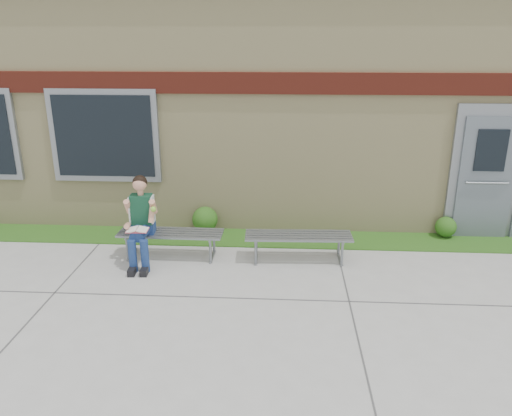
{
  "coord_description": "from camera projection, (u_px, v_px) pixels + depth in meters",
  "views": [
    {
      "loc": [
        0.11,
        -5.39,
        3.32
      ],
      "look_at": [
        -0.31,
        1.7,
        0.87
      ],
      "focal_mm": 35.0,
      "sensor_mm": 36.0,
      "label": 1
    }
  ],
  "objects": [
    {
      "name": "ground",
      "position": [
        273.0,
        319.0,
        6.18
      ],
      "size": [
        80.0,
        80.0,
        0.0
      ],
      "primitive_type": "plane",
      "color": "#9E9E99",
      "rests_on": "ground"
    },
    {
      "name": "grass_strip",
      "position": [
        277.0,
        239.0,
        8.63
      ],
      "size": [
        16.0,
        0.8,
        0.02
      ],
      "primitive_type": "cube",
      "color": "#315516",
      "rests_on": "ground"
    },
    {
      "name": "school_building",
      "position": [
        281.0,
        94.0,
        11.15
      ],
      "size": [
        16.2,
        6.22,
        4.2
      ],
      "color": "beige",
      "rests_on": "ground"
    },
    {
      "name": "bench_left",
      "position": [
        171.0,
        238.0,
        7.83
      ],
      "size": [
        1.64,
        0.48,
        0.42
      ],
      "rotation": [
        0.0,
        0.0,
        -0.01
      ],
      "color": "slate",
      "rests_on": "ground"
    },
    {
      "name": "bench_right",
      "position": [
        298.0,
        240.0,
        7.72
      ],
      "size": [
        1.66,
        0.51,
        0.43
      ],
      "rotation": [
        0.0,
        0.0,
        0.03
      ],
      "color": "slate",
      "rests_on": "ground"
    },
    {
      "name": "girl",
      "position": [
        141.0,
        220.0,
        7.54
      ],
      "size": [
        0.51,
        0.84,
        1.35
      ],
      "rotation": [
        0.0,
        0.0,
        0.05
      ],
      "color": "navy",
      "rests_on": "ground"
    },
    {
      "name": "shrub_mid",
      "position": [
        205.0,
        219.0,
        8.86
      ],
      "size": [
        0.45,
        0.45,
        0.45
      ],
      "primitive_type": "sphere",
      "color": "#315516",
      "rests_on": "grass_strip"
    },
    {
      "name": "shrub_east",
      "position": [
        446.0,
        227.0,
        8.64
      ],
      "size": [
        0.36,
        0.36,
        0.36
      ],
      "primitive_type": "sphere",
      "color": "#315516",
      "rests_on": "grass_strip"
    }
  ]
}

